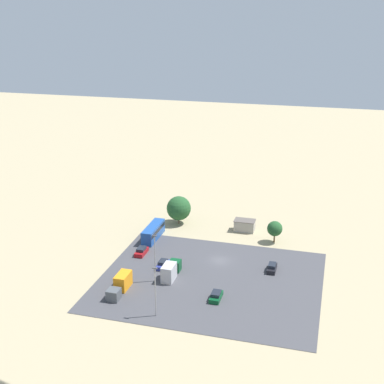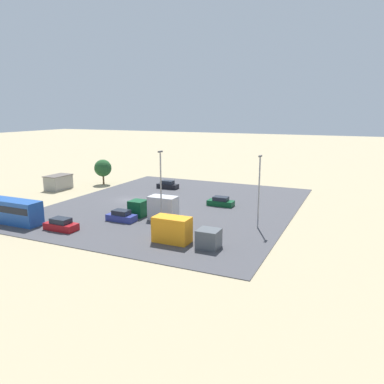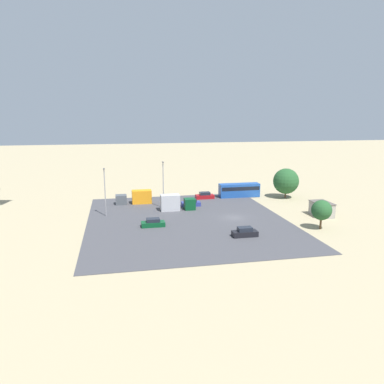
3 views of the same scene
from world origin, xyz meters
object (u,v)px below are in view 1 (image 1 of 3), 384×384
Objects in this scene: parked_truck_0 at (120,285)px; parked_car_2 at (163,264)px; parked_car_3 at (141,251)px; parked_car_1 at (216,296)px; bus at (153,232)px; parked_car_0 at (272,268)px; parked_truck_1 at (171,271)px; shed_building at (245,225)px.

parked_car_2 is at bearing -111.93° from parked_truck_0.
parked_car_3 is at bearing -83.36° from parked_truck_0.
parked_car_1 is 0.53× the size of parked_truck_0.
bus is 31.54m from parked_car_1.
parked_car_0 is 21.55m from parked_truck_1.
parked_car_1 is 0.96× the size of parked_car_3.
parked_car_2 is (13.97, -9.84, 0.02)m from parked_car_1.
parked_car_0 reaches higher than parked_car_2.
parked_car_1 is at bearing 144.84° from parked_car_2.
shed_building is at bearing -88.86° from parked_car_1.
bus reaches higher than shed_building.
parked_truck_0 reaches higher than parked_car_3.
parked_truck_1 is at bearing -41.87° from parked_car_3.
parked_car_3 is (29.45, -0.11, -0.00)m from parked_car_0.
parked_car_0 is at bearing -0.22° from parked_car_3.
bus is at bearing 92.07° from parked_car_3.
parked_car_1 is (8.76, 14.52, -0.04)m from parked_car_0.
parked_car_3 is at bearing -35.25° from parked_car_1.
parked_car_0 is at bearing 23.52° from parked_truck_1.
bus reaches higher than parked_truck_0.
parked_truck_0 is (4.79, 11.89, 0.75)m from parked_car_2.
parked_truck_0 reaches higher than parked_car_1.
parked_car_1 is at bearing -28.33° from parked_truck_1.
parked_truck_1 is at bearing 69.92° from shed_building.
bus reaches higher than parked_car_3.
parked_car_0 is at bearing -148.95° from parked_truck_0.
parked_car_1 is at bearing 58.90° from parked_car_0.
parked_car_2 is at bearing 127.31° from parked_truck_1.
parked_truck_1 is at bearing 119.73° from bus.
parked_car_3 is 0.55× the size of parked_truck_0.
parked_car_3 is at bearing -35.44° from parked_car_2.
parked_car_1 is at bearing -173.78° from parked_truck_0.
parked_car_2 is (13.29, 24.27, -0.71)m from shed_building.
parked_car_3 reaches higher than parked_car_1.
parked_car_0 is at bearing 163.23° from bus.
parked_car_0 is 29.45m from parked_car_3.
bus is 15.40m from parked_car_2.
parked_car_0 is 0.58× the size of parked_truck_1.
parked_car_0 is 0.99× the size of parked_car_1.
parked_car_2 is 0.57× the size of parked_truck_1.
parked_car_0 is at bearing -168.38° from parked_car_2.
parked_truck_1 reaches higher than parked_car_3.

